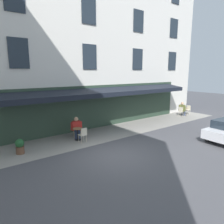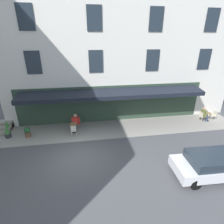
{
  "view_description": "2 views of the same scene",
  "coord_description": "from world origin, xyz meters",
  "px_view_note": "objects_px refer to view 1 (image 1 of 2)",
  "views": [
    {
      "loc": [
        6.15,
        7.78,
        4.16
      ],
      "look_at": [
        -2.2,
        -3.09,
        1.49
      ],
      "focal_mm": 33.05,
      "sensor_mm": 36.0,
      "label": 1
    },
    {
      "loc": [
        -0.74,
        9.14,
        6.94
      ],
      "look_at": [
        -2.75,
        -3.66,
        1.36
      ],
      "focal_mm": 27.88,
      "sensor_mm": 36.0,
      "label": 2
    }
  ],
  "objects_px": {
    "seated_companion_in_red": "(77,127)",
    "cafe_chair_cream_kerbside": "(83,134)",
    "cafe_table_near_entrance": "(184,110)",
    "seated_patron_in_olive": "(182,109)",
    "cafe_chair_cream_corner_left": "(76,129)",
    "cafe_chair_cream_facing_street": "(188,109)",
    "cafe_chair_cream_near_door": "(181,111)",
    "potted_plant_by_steps": "(20,146)",
    "cafe_table_mid_terrace": "(78,132)"
  },
  "relations": [
    {
      "from": "cafe_chair_cream_corner_left",
      "to": "cafe_chair_cream_kerbside",
      "type": "bearing_deg",
      "value": 81.31
    },
    {
      "from": "cafe_table_near_entrance",
      "to": "cafe_chair_cream_facing_street",
      "type": "xyz_separation_m",
      "value": [
        -0.63,
        -0.0,
        0.06
      ]
    },
    {
      "from": "cafe_table_near_entrance",
      "to": "potted_plant_by_steps",
      "type": "distance_m",
      "value": 15.18
    },
    {
      "from": "cafe_chair_cream_facing_street",
      "to": "cafe_chair_cream_near_door",
      "type": "bearing_deg",
      "value": 3.75
    },
    {
      "from": "potted_plant_by_steps",
      "to": "cafe_chair_cream_near_door",
      "type": "bearing_deg",
      "value": -178.6
    },
    {
      "from": "cafe_chair_cream_facing_street",
      "to": "potted_plant_by_steps",
      "type": "distance_m",
      "value": 15.81
    },
    {
      "from": "cafe_table_near_entrance",
      "to": "potted_plant_by_steps",
      "type": "bearing_deg",
      "value": 1.66
    },
    {
      "from": "cafe_chair_cream_kerbside",
      "to": "cafe_chair_cream_facing_street",
      "type": "bearing_deg",
      "value": -175.73
    },
    {
      "from": "cafe_chair_cream_facing_street",
      "to": "cafe_chair_cream_corner_left",
      "type": "bearing_deg",
      "value": -1.42
    },
    {
      "from": "cafe_chair_cream_facing_street",
      "to": "potted_plant_by_steps",
      "type": "bearing_deg",
      "value": 1.59
    },
    {
      "from": "seated_patron_in_olive",
      "to": "potted_plant_by_steps",
      "type": "relative_size",
      "value": 1.73
    },
    {
      "from": "cafe_table_near_entrance",
      "to": "cafe_chair_cream_near_door",
      "type": "distance_m",
      "value": 0.63
    },
    {
      "from": "cafe_table_near_entrance",
      "to": "seated_companion_in_red",
      "type": "relative_size",
      "value": 0.55
    },
    {
      "from": "cafe_chair_cream_near_door",
      "to": "cafe_chair_cream_kerbside",
      "type": "height_order",
      "value": "same"
    },
    {
      "from": "cafe_chair_cream_corner_left",
      "to": "seated_patron_in_olive",
      "type": "height_order",
      "value": "seated_patron_in_olive"
    },
    {
      "from": "seated_patron_in_olive",
      "to": "seated_companion_in_red",
      "type": "bearing_deg",
      "value": -0.78
    },
    {
      "from": "cafe_table_near_entrance",
      "to": "cafe_chair_cream_facing_street",
      "type": "distance_m",
      "value": 0.63
    },
    {
      "from": "cafe_table_mid_terrace",
      "to": "cafe_chair_cream_near_door",
      "type": "bearing_deg",
      "value": -178.93
    },
    {
      "from": "cafe_chair_cream_kerbside",
      "to": "seated_patron_in_olive",
      "type": "height_order",
      "value": "seated_patron_in_olive"
    },
    {
      "from": "cafe_chair_cream_facing_street",
      "to": "seated_patron_in_olive",
      "type": "height_order",
      "value": "seated_patron_in_olive"
    },
    {
      "from": "seated_companion_in_red",
      "to": "cafe_chair_cream_kerbside",
      "type": "bearing_deg",
      "value": 83.72
    },
    {
      "from": "cafe_chair_cream_corner_left",
      "to": "potted_plant_by_steps",
      "type": "height_order",
      "value": "cafe_chair_cream_corner_left"
    },
    {
      "from": "seated_patron_in_olive",
      "to": "potted_plant_by_steps",
      "type": "xyz_separation_m",
      "value": [
        14.76,
        0.38,
        -0.32
      ]
    },
    {
      "from": "cafe_table_near_entrance",
      "to": "potted_plant_by_steps",
      "type": "xyz_separation_m",
      "value": [
        15.17,
        0.44,
        -0.09
      ]
    },
    {
      "from": "cafe_chair_cream_facing_street",
      "to": "cafe_chair_cream_corner_left",
      "type": "distance_m",
      "value": 12.18
    },
    {
      "from": "cafe_chair_cream_kerbside",
      "to": "seated_patron_in_olive",
      "type": "distance_m",
      "value": 11.35
    },
    {
      "from": "cafe_chair_cream_facing_street",
      "to": "seated_companion_in_red",
      "type": "height_order",
      "value": "seated_companion_in_red"
    },
    {
      "from": "cafe_chair_cream_near_door",
      "to": "seated_companion_in_red",
      "type": "xyz_separation_m",
      "value": [
        10.99,
        -0.18,
        0.18
      ]
    },
    {
      "from": "cafe_table_mid_terrace",
      "to": "potted_plant_by_steps",
      "type": "distance_m",
      "value": 3.42
    },
    {
      "from": "cafe_chair_cream_near_door",
      "to": "cafe_table_mid_terrace",
      "type": "relative_size",
      "value": 1.21
    },
    {
      "from": "cafe_table_mid_terrace",
      "to": "potted_plant_by_steps",
      "type": "relative_size",
      "value": 0.95
    },
    {
      "from": "cafe_table_mid_terrace",
      "to": "seated_patron_in_olive",
      "type": "xyz_separation_m",
      "value": [
        -11.35,
        -0.24,
        0.23
      ]
    },
    {
      "from": "seated_companion_in_red",
      "to": "cafe_chair_cream_corner_left",
      "type": "bearing_deg",
      "value": -110.12
    },
    {
      "from": "seated_patron_in_olive",
      "to": "seated_companion_in_red",
      "type": "distance_m",
      "value": 11.21
    },
    {
      "from": "cafe_table_mid_terrace",
      "to": "potted_plant_by_steps",
      "type": "height_order",
      "value": "potted_plant_by_steps"
    },
    {
      "from": "cafe_chair_cream_facing_street",
      "to": "cafe_table_mid_terrace",
      "type": "bearing_deg",
      "value": 1.35
    },
    {
      "from": "seated_companion_in_red",
      "to": "cafe_chair_cream_facing_street",
      "type": "bearing_deg",
      "value": 179.54
    },
    {
      "from": "cafe_chair_cream_near_door",
      "to": "seated_patron_in_olive",
      "type": "xyz_separation_m",
      "value": [
        -0.22,
        -0.03,
        0.18
      ]
    },
    {
      "from": "cafe_table_mid_terrace",
      "to": "cafe_chair_cream_corner_left",
      "type": "relative_size",
      "value": 0.82
    },
    {
      "from": "cafe_chair_cream_near_door",
      "to": "potted_plant_by_steps",
      "type": "height_order",
      "value": "cafe_chair_cream_near_door"
    },
    {
      "from": "cafe_chair_cream_near_door",
      "to": "cafe_table_near_entrance",
      "type": "bearing_deg",
      "value": -172.53
    },
    {
      "from": "cafe_table_near_entrance",
      "to": "seated_patron_in_olive",
      "type": "bearing_deg",
      "value": 7.47
    },
    {
      "from": "cafe_chair_cream_facing_street",
      "to": "seated_patron_in_olive",
      "type": "distance_m",
      "value": 1.06
    },
    {
      "from": "cafe_chair_cream_kerbside",
      "to": "cafe_table_mid_terrace",
      "type": "bearing_deg",
      "value": -87.26
    },
    {
      "from": "cafe_table_near_entrance",
      "to": "cafe_chair_cream_near_door",
      "type": "relative_size",
      "value": 0.82
    },
    {
      "from": "cafe_chair_cream_corner_left",
      "to": "potted_plant_by_steps",
      "type": "bearing_deg",
      "value": 11.53
    },
    {
      "from": "cafe_chair_cream_corner_left",
      "to": "cafe_table_mid_terrace",
      "type": "bearing_deg",
      "value": 69.88
    },
    {
      "from": "cafe_table_mid_terrace",
      "to": "seated_patron_in_olive",
      "type": "relative_size",
      "value": 0.55
    },
    {
      "from": "cafe_chair_cream_corner_left",
      "to": "seated_companion_in_red",
      "type": "distance_m",
      "value": 0.28
    },
    {
      "from": "cafe_table_mid_terrace",
      "to": "cafe_chair_cream_corner_left",
      "type": "height_order",
      "value": "cafe_chair_cream_corner_left"
    }
  ]
}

